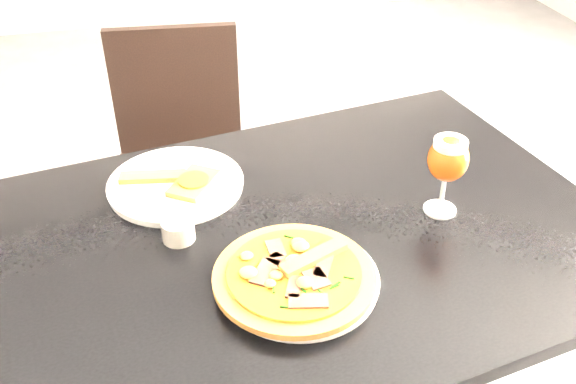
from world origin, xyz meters
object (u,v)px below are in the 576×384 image
object	(u,v)px
pizza	(295,275)
chair_far	(182,163)
beer_glass	(448,160)
dining_table	(290,271)

from	to	relation	value
pizza	chair_far	bearing A→B (deg)	96.91
beer_glass	pizza	bearing A→B (deg)	-158.06
chair_far	beer_glass	xyz separation A→B (m)	(0.43, -0.75, 0.40)
chair_far	beer_glass	world-z (taller)	beer_glass
beer_glass	dining_table	bearing A→B (deg)	179.51
dining_table	beer_glass	distance (m)	0.36
pizza	beer_glass	size ratio (longest dim) A/B	1.69
dining_table	chair_far	size ratio (longest dim) A/B	1.54
dining_table	chair_far	bearing A→B (deg)	91.82
dining_table	pizza	world-z (taller)	pizza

